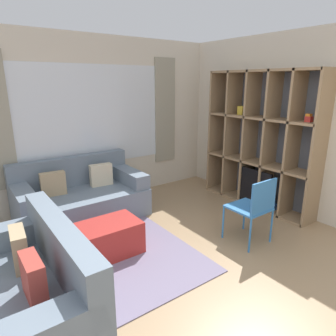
{
  "coord_description": "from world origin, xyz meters",
  "views": [
    {
      "loc": [
        -1.89,
        -1.35,
        1.98
      ],
      "look_at": [
        0.42,
        1.82,
        0.85
      ],
      "focal_mm": 32.0,
      "sensor_mm": 36.0,
      "label": 1
    }
  ],
  "objects_px": {
    "ottoman": "(108,239)",
    "couch_main": "(81,198)",
    "folding_chair": "(254,205)",
    "couch_side": "(22,295)",
    "shelving_unit": "(261,142)"
  },
  "relations": [
    {
      "from": "couch_side",
      "to": "folding_chair",
      "type": "height_order",
      "value": "couch_side"
    },
    {
      "from": "shelving_unit",
      "to": "couch_side",
      "type": "height_order",
      "value": "shelving_unit"
    },
    {
      "from": "couch_side",
      "to": "folding_chair",
      "type": "bearing_deg",
      "value": 85.27
    },
    {
      "from": "couch_main",
      "to": "couch_side",
      "type": "relative_size",
      "value": 1.09
    },
    {
      "from": "shelving_unit",
      "to": "couch_side",
      "type": "bearing_deg",
      "value": -171.05
    },
    {
      "from": "ottoman",
      "to": "couch_main",
      "type": "bearing_deg",
      "value": 84.29
    },
    {
      "from": "couch_side",
      "to": "ottoman",
      "type": "relative_size",
      "value": 2.25
    },
    {
      "from": "shelving_unit",
      "to": "ottoman",
      "type": "distance_m",
      "value": 2.84
    },
    {
      "from": "folding_chair",
      "to": "couch_main",
      "type": "bearing_deg",
      "value": -54.0
    },
    {
      "from": "ottoman",
      "to": "folding_chair",
      "type": "distance_m",
      "value": 1.82
    },
    {
      "from": "couch_side",
      "to": "ottoman",
      "type": "bearing_deg",
      "value": 120.59
    },
    {
      "from": "shelving_unit",
      "to": "ottoman",
      "type": "xyz_separation_m",
      "value": [
        -2.71,
        0.03,
        -0.85
      ]
    },
    {
      "from": "couch_main",
      "to": "ottoman",
      "type": "distance_m",
      "value": 1.2
    },
    {
      "from": "shelving_unit",
      "to": "couch_side",
      "type": "xyz_separation_m",
      "value": [
        -3.75,
        -0.59,
        -0.74
      ]
    },
    {
      "from": "couch_side",
      "to": "shelving_unit",
      "type": "bearing_deg",
      "value": 98.95
    }
  ]
}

